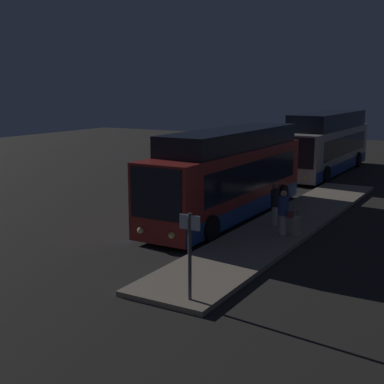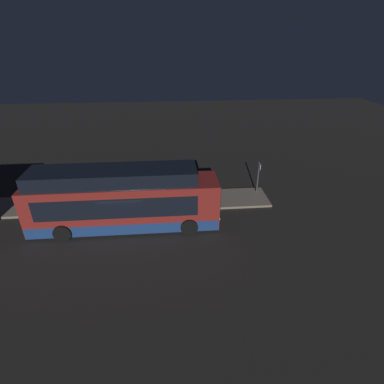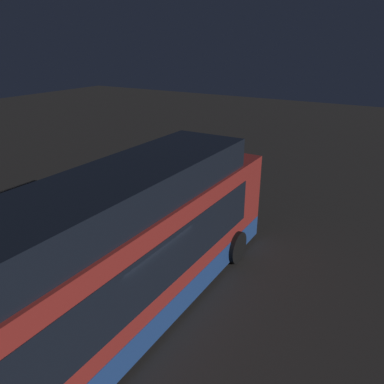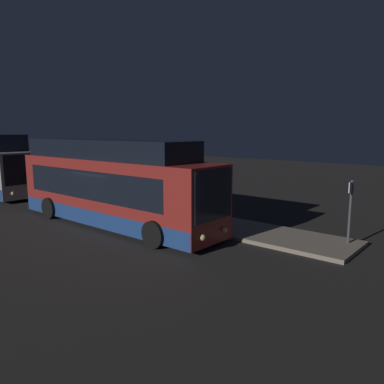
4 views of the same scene
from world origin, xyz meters
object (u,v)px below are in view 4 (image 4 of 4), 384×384
passenger_waiting (195,197)px  sign_post (351,205)px  passenger_boarding (165,196)px  bus_lead (112,187)px  suitcase (198,206)px

passenger_waiting → sign_post: (7.35, 0.17, 0.53)m
passenger_boarding → sign_post: size_ratio=0.73×
passenger_boarding → sign_post: bearing=127.6°
passenger_boarding → sign_post: (8.56, 1.01, 0.51)m
bus_lead → sign_post: bearing=20.6°
bus_lead → passenger_waiting: 4.06m
bus_lead → suitcase: size_ratio=11.96×
bus_lead → passenger_waiting: size_ratio=6.68×
passenger_boarding → sign_post: 8.64m
passenger_boarding → suitcase: passenger_boarding is taller
bus_lead → passenger_waiting: bus_lead is taller
passenger_boarding → passenger_waiting: (1.21, 0.84, -0.02)m
passenger_waiting → suitcase: 0.76m
bus_lead → passenger_boarding: size_ratio=6.70×
passenger_boarding → passenger_waiting: 1.48m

